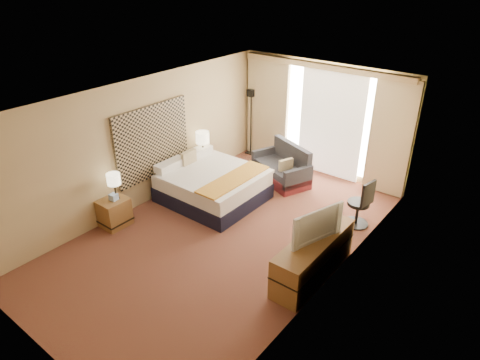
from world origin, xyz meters
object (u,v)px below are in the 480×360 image
Objects in this scene: nightstand_left at (114,213)px; television at (314,223)px; loveseat at (282,169)px; nightstand_right at (203,168)px; lamp_left at (114,180)px; bed at (212,185)px; desk_chair at (361,206)px; floor_lamp at (251,109)px; lamp_right at (202,138)px; media_dresser at (313,257)px.

television is at bearing 15.97° from nightstand_left.
television reaches higher than loveseat.
lamp_left is (0.03, -2.43, 0.68)m from nightstand_right.
bed is 3.02m from desk_chair.
loveseat is 1.96m from floor_lamp.
lamp_right is (-0.76, 0.56, 0.69)m from bed.
nightstand_right is at bearing 143.46° from bed.
television is (2.84, -0.86, 0.64)m from bed.
nightstand_left is at bearing -91.15° from lamp_right.
lamp_right is at bearing -162.37° from desk_chair.
desk_chair is at bearing 5.84° from nightstand_right.
lamp_right reaches higher than nightstand_right.
floor_lamp reaches higher than bed.
nightstand_left is 3.86m from television.
nightstand_left and nightstand_right have the same top height.
lamp_left reaches higher than desk_chair.
nightstand_left is 0.29× the size of bed.
nightstand_right is 0.57× the size of desk_chair.
desk_chair is at bearing 5.13° from loveseat.
bed is (-2.89, 0.85, -0.01)m from media_dresser.
nightstand_right is 0.57× the size of television.
media_dresser reaches higher than nightstand_left.
media_dresser is at bearing 15.84° from nightstand_left.
desk_chair is at bearing 18.83° from bed.
television is at bearing -21.74° from nightstand_right.
media_dresser is 3.01m from bed.
media_dresser is 1.15× the size of loveseat.
media_dresser is at bearing -41.50° from floor_lamp.
bed reaches higher than loveseat.
lamp_left reaches higher than media_dresser.
desk_chair is at bearing 6.59° from lamp_right.
television reaches higher than nightstand_right.
floor_lamp is at bearing 173.95° from loveseat.
floor_lamp reaches higher than nightstand_right.
desk_chair reaches higher than bed.
nightstand_left is 2.07m from bed.
television is at bearing -21.42° from lamp_right.
television is at bearing -16.76° from bed.
loveseat reaches higher than media_dresser.
lamp_right is (-3.62, -0.42, 0.60)m from desk_chair.
bed is 1.78m from loveseat.
floor_lamp is (-0.84, 2.45, 0.87)m from bed.
desk_chair is at bearing 90.91° from media_dresser.
media_dresser is 0.63m from television.
desk_chair is 1.84× the size of lamp_left.
nightstand_right is at bearing -89.07° from floor_lamp.
lamp_right is (-1.45, -1.08, 0.75)m from loveseat.
loveseat is at bearing 59.28° from television.
nightstand_left is 1.00× the size of nightstand_right.
television is (3.65, -1.46, 0.70)m from nightstand_right.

